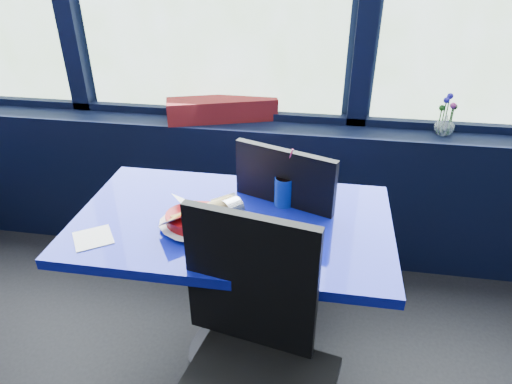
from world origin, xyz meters
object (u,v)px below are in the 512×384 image
(chair_near_back, at_px, (275,224))
(planter_box, at_px, (222,109))
(near_table, at_px, (234,257))
(flower_vase, at_px, (445,122))
(ketchup_bottle, at_px, (273,173))
(soda_cup, at_px, (284,190))
(chair_near_front, at_px, (251,354))
(food_basket, at_px, (203,218))

(chair_near_back, xyz_separation_m, planter_box, (-0.38, 0.63, 0.29))
(near_table, bearing_deg, flower_vase, 43.45)
(near_table, height_order, flower_vase, flower_vase)
(ketchup_bottle, relative_size, soda_cup, 0.79)
(planter_box, xyz_separation_m, flower_vase, (1.16, -0.03, 0.00))
(chair_near_front, xyz_separation_m, flower_vase, (0.76, 1.34, 0.29))
(planter_box, bearing_deg, near_table, -93.42)
(chair_near_back, distance_m, soda_cup, 0.28)
(chair_near_front, xyz_separation_m, soda_cup, (0.03, 0.61, 0.24))
(chair_near_back, height_order, food_basket, chair_near_back)
(chair_near_front, relative_size, ketchup_bottle, 4.96)
(food_basket, bearing_deg, near_table, 13.53)
(near_table, relative_size, ketchup_bottle, 5.95)
(chair_near_front, bearing_deg, soda_cup, 98.70)
(planter_box, distance_m, flower_vase, 1.16)
(chair_near_front, bearing_deg, food_basket, 132.93)
(soda_cup, bearing_deg, near_table, -142.36)
(chair_near_front, distance_m, chair_near_back, 0.74)
(chair_near_back, relative_size, soda_cup, 3.88)
(chair_near_front, height_order, ketchup_bottle, chair_near_front)
(flower_vase, bearing_deg, near_table, -136.55)
(chair_near_back, xyz_separation_m, ketchup_bottle, (-0.01, -0.03, 0.27))
(chair_near_front, bearing_deg, chair_near_back, 102.61)
(chair_near_back, bearing_deg, soda_cup, 130.15)
(chair_near_back, bearing_deg, chair_near_front, 111.92)
(chair_near_front, xyz_separation_m, ketchup_bottle, (-0.03, 0.71, 0.26))
(chair_near_front, distance_m, planter_box, 1.45)
(ketchup_bottle, bearing_deg, food_basket, -125.91)
(planter_box, xyz_separation_m, soda_cup, (0.42, -0.76, -0.05))
(chair_near_back, distance_m, food_basket, 0.46)
(food_basket, bearing_deg, planter_box, 76.85)
(near_table, bearing_deg, soda_cup, 37.64)
(planter_box, height_order, soda_cup, soda_cup)
(planter_box, distance_m, soda_cup, 0.87)
(near_table, bearing_deg, planter_box, 105.08)
(chair_near_back, height_order, ketchup_bottle, chair_near_back)
(food_basket, xyz_separation_m, ketchup_bottle, (0.22, 0.30, 0.05))
(soda_cup, bearing_deg, planter_box, 119.13)
(near_table, xyz_separation_m, chair_near_back, (0.14, 0.26, -0.00))
(near_table, distance_m, flower_vase, 1.30)
(food_basket, relative_size, soda_cup, 1.36)
(planter_box, bearing_deg, chair_near_front, -92.38)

